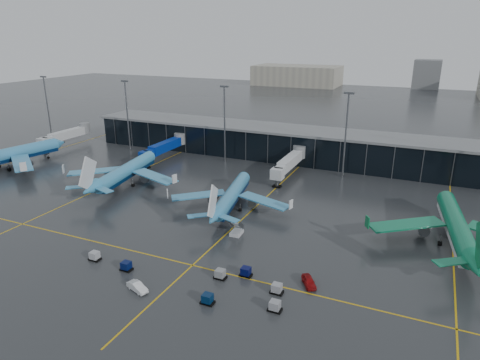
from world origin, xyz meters
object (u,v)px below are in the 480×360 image
at_px(airliner_aer_lingus, 458,214).
at_px(service_van_red, 309,281).
at_px(baggage_carts, 203,279).
at_px(airliner_klm_near, 232,187).
at_px(service_van_white, 137,287).
at_px(airliner_arkefly, 126,163).
at_px(mobile_airstair, 237,231).
at_px(airliner_klm_west, 7,147).

distance_m(airliner_aer_lingus, service_van_red, 36.74).
bearing_deg(airliner_aer_lingus, baggage_carts, -146.40).
relative_size(airliner_klm_near, airliner_aer_lingus, 0.86).
xyz_separation_m(service_van_red, service_van_white, (-26.13, -13.53, -0.03)).
height_order(airliner_arkefly, baggage_carts, airliner_arkefly).
xyz_separation_m(airliner_aer_lingus, service_van_red, (-23.25, -27.88, -5.69)).
relative_size(airliner_klm_near, mobile_airstair, 10.52).
bearing_deg(service_van_red, airliner_aer_lingus, 18.61).
height_order(airliner_klm_west, airliner_aer_lingus, airliner_klm_west).
bearing_deg(airliner_klm_west, service_van_white, -16.11).
relative_size(airliner_klm_west, service_van_white, 10.25).
bearing_deg(airliner_arkefly, airliner_klm_west, 174.47).
height_order(baggage_carts, service_van_white, baggage_carts).
xyz_separation_m(baggage_carts, service_van_white, (-9.10, -6.56, -0.03)).
bearing_deg(baggage_carts, service_van_red, 22.28).
height_order(airliner_klm_west, service_van_red, airliner_klm_west).
height_order(airliner_klm_west, service_van_white, airliner_klm_west).
bearing_deg(airliner_klm_west, mobile_airstair, 1.31).
height_order(baggage_carts, service_van_red, baggage_carts).
xyz_separation_m(airliner_klm_west, airliner_arkefly, (44.51, 3.14, -0.71)).
bearing_deg(baggage_carts, airliner_klm_west, 159.30).
bearing_deg(mobile_airstair, baggage_carts, -85.41).
bearing_deg(service_van_red, airliner_arkefly, 122.68).
bearing_deg(airliner_arkefly, airliner_aer_lingus, -11.11).
xyz_separation_m(airliner_arkefly, service_van_red, (62.58, -30.19, -5.51)).
height_order(airliner_arkefly, service_van_red, airliner_arkefly).
relative_size(airliner_klm_near, baggage_carts, 0.92).
bearing_deg(airliner_klm_near, airliner_aer_lingus, -9.07).
bearing_deg(service_van_red, service_van_white, 175.81).
height_order(airliner_klm_west, mobile_airstair, airliner_klm_west).
relative_size(airliner_klm_near, service_van_red, 8.13).
relative_size(airliner_aer_lingus, baggage_carts, 1.07).
xyz_separation_m(airliner_klm_near, mobile_airstair, (7.34, -13.32, -4.80)).
relative_size(airliner_klm_west, baggage_carts, 1.15).
distance_m(airliner_klm_west, airliner_klm_near, 80.05).
bearing_deg(mobile_airstair, airliner_aer_lingus, 16.12).
distance_m(airliner_klm_near, airliner_aer_lingus, 50.34).
bearing_deg(airliner_arkefly, baggage_carts, -48.77).
xyz_separation_m(airliner_klm_west, baggage_carts, (90.06, -34.03, -6.22)).
height_order(airliner_arkefly, airliner_klm_near, airliner_arkefly).
relative_size(airliner_arkefly, airliner_klm_near, 1.13).
distance_m(airliner_arkefly, service_van_white, 57.19).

